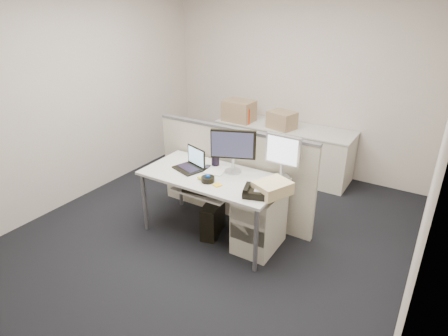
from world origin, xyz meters
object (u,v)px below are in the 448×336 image
Objects in this scene: monitor_main at (233,151)px; desk at (212,180)px; laptop at (188,160)px; desk_phone at (255,193)px.

desk is at bearing -152.52° from monitor_main.
laptop is at bearing -178.75° from monitor_main.
desk is 0.35m from laptop.
desk_phone is (0.60, -0.18, 0.10)m from desk.
desk_phone is at bearing -61.38° from monitor_main.
desk_phone is (0.90, -0.16, -0.08)m from laptop.
desk is at bearing 146.05° from desk_phone.
desk_phone reaches higher than desk.
laptop is (-0.45, -0.20, -0.12)m from monitor_main.
desk is 6.93× the size of desk_phone.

